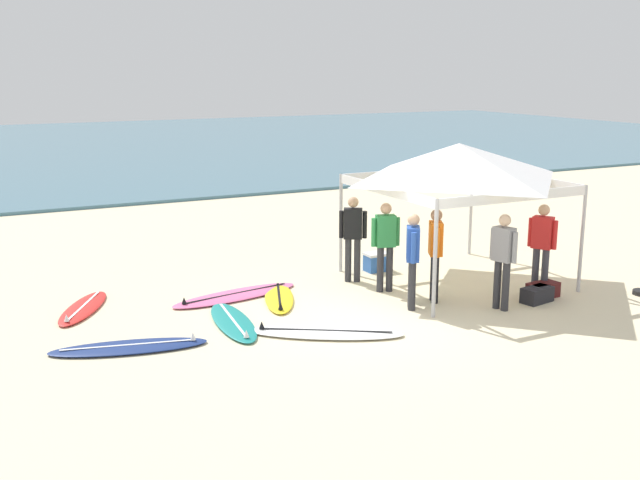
{
  "coord_description": "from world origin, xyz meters",
  "views": [
    {
      "loc": [
        -6.26,
        -10.66,
        4.19
      ],
      "look_at": [
        0.03,
        1.78,
        1.0
      ],
      "focal_mm": 42.73,
      "sensor_mm": 36.0,
      "label": 1
    }
  ],
  "objects_px": {
    "surfboard_pink": "(235,295)",
    "person_blue": "(413,254)",
    "surfboard_navy": "(129,347)",
    "gear_bag_near_tent": "(543,290)",
    "person_red": "(542,243)",
    "person_green": "(385,241)",
    "surfboard_red": "(83,308)",
    "surfboard_yellow": "(279,298)",
    "gear_bag_by_pole": "(537,295)",
    "canopy_tent": "(458,162)",
    "surfboard_white": "(325,332)",
    "person_orange": "(435,249)",
    "person_grey": "(503,255)",
    "cooler_box": "(377,262)",
    "surfboard_teal": "(233,322)",
    "person_black": "(353,233)"
  },
  "relations": [
    {
      "from": "person_red",
      "to": "person_blue",
      "type": "bearing_deg",
      "value": 173.04
    },
    {
      "from": "canopy_tent",
      "to": "person_orange",
      "type": "relative_size",
      "value": 2.02
    },
    {
      "from": "surfboard_pink",
      "to": "person_red",
      "type": "distance_m",
      "value": 5.79
    },
    {
      "from": "surfboard_white",
      "to": "gear_bag_near_tent",
      "type": "distance_m",
      "value": 4.53
    },
    {
      "from": "surfboard_red",
      "to": "surfboard_white",
      "type": "relative_size",
      "value": 0.81
    },
    {
      "from": "person_green",
      "to": "gear_bag_by_pole",
      "type": "distance_m",
      "value": 2.93
    },
    {
      "from": "person_orange",
      "to": "gear_bag_near_tent",
      "type": "xyz_separation_m",
      "value": [
        1.96,
        -0.7,
        -0.85
      ]
    },
    {
      "from": "surfboard_yellow",
      "to": "surfboard_teal",
      "type": "height_order",
      "value": "same"
    },
    {
      "from": "surfboard_white",
      "to": "gear_bag_by_pole",
      "type": "distance_m",
      "value": 4.23
    },
    {
      "from": "surfboard_teal",
      "to": "gear_bag_near_tent",
      "type": "distance_m",
      "value": 5.79
    },
    {
      "from": "surfboard_yellow",
      "to": "gear_bag_by_pole",
      "type": "height_order",
      "value": "gear_bag_by_pole"
    },
    {
      "from": "surfboard_red",
      "to": "cooler_box",
      "type": "distance_m",
      "value": 5.98
    },
    {
      "from": "surfboard_teal",
      "to": "cooler_box",
      "type": "distance_m",
      "value": 4.29
    },
    {
      "from": "surfboard_white",
      "to": "person_orange",
      "type": "relative_size",
      "value": 1.46
    },
    {
      "from": "canopy_tent",
      "to": "surfboard_pink",
      "type": "relative_size",
      "value": 1.3
    },
    {
      "from": "canopy_tent",
      "to": "surfboard_red",
      "type": "xyz_separation_m",
      "value": [
        -6.95,
        1.43,
        -2.35
      ]
    },
    {
      "from": "surfboard_pink",
      "to": "person_black",
      "type": "height_order",
      "value": "person_black"
    },
    {
      "from": "person_grey",
      "to": "cooler_box",
      "type": "bearing_deg",
      "value": 100.86
    },
    {
      "from": "surfboard_navy",
      "to": "surfboard_pink",
      "type": "relative_size",
      "value": 0.92
    },
    {
      "from": "person_grey",
      "to": "person_green",
      "type": "relative_size",
      "value": 1.0
    },
    {
      "from": "gear_bag_near_tent",
      "to": "surfboard_pink",
      "type": "bearing_deg",
      "value": 152.98
    },
    {
      "from": "surfboard_pink",
      "to": "person_blue",
      "type": "xyz_separation_m",
      "value": [
        2.54,
        -2.05,
        0.95
      ]
    },
    {
      "from": "person_grey",
      "to": "person_green",
      "type": "height_order",
      "value": "same"
    },
    {
      "from": "person_orange",
      "to": "person_green",
      "type": "height_order",
      "value": "same"
    },
    {
      "from": "surfboard_teal",
      "to": "person_blue",
      "type": "xyz_separation_m",
      "value": [
        3.11,
        -0.63,
        0.95
      ]
    },
    {
      "from": "canopy_tent",
      "to": "person_green",
      "type": "xyz_separation_m",
      "value": [
        -1.61,
        0.01,
        -1.4
      ]
    },
    {
      "from": "surfboard_white",
      "to": "person_green",
      "type": "bearing_deg",
      "value": 37.49
    },
    {
      "from": "surfboard_navy",
      "to": "gear_bag_near_tent",
      "type": "relative_size",
      "value": 4.08
    },
    {
      "from": "person_grey",
      "to": "surfboard_yellow",
      "type": "bearing_deg",
      "value": 145.0
    },
    {
      "from": "surfboard_teal",
      "to": "surfboard_red",
      "type": "bearing_deg",
      "value": 137.82
    },
    {
      "from": "gear_bag_near_tent",
      "to": "gear_bag_by_pole",
      "type": "xyz_separation_m",
      "value": [
        -0.3,
        -0.18,
        0.0
      ]
    },
    {
      "from": "person_blue",
      "to": "canopy_tent",
      "type": "bearing_deg",
      "value": 32.34
    },
    {
      "from": "canopy_tent",
      "to": "cooler_box",
      "type": "bearing_deg",
      "value": 125.72
    },
    {
      "from": "surfboard_navy",
      "to": "person_red",
      "type": "relative_size",
      "value": 1.43
    },
    {
      "from": "canopy_tent",
      "to": "surfboard_white",
      "type": "height_order",
      "value": "canopy_tent"
    },
    {
      "from": "surfboard_teal",
      "to": "surfboard_red",
      "type": "xyz_separation_m",
      "value": [
        -2.1,
        1.9,
        0.0
      ]
    },
    {
      "from": "surfboard_white",
      "to": "gear_bag_by_pole",
      "type": "relative_size",
      "value": 4.15
    },
    {
      "from": "surfboard_red",
      "to": "gear_bag_near_tent",
      "type": "height_order",
      "value": "gear_bag_near_tent"
    },
    {
      "from": "surfboard_yellow",
      "to": "surfboard_white",
      "type": "height_order",
      "value": "same"
    },
    {
      "from": "surfboard_pink",
      "to": "person_green",
      "type": "distance_m",
      "value": 2.99
    },
    {
      "from": "person_orange",
      "to": "person_green",
      "type": "distance_m",
      "value": 1.06
    },
    {
      "from": "person_orange",
      "to": "surfboard_white",
      "type": "bearing_deg",
      "value": -165.61
    },
    {
      "from": "gear_bag_by_pole",
      "to": "canopy_tent",
      "type": "bearing_deg",
      "value": 105.57
    },
    {
      "from": "surfboard_yellow",
      "to": "gear_bag_by_pole",
      "type": "bearing_deg",
      "value": -28.62
    },
    {
      "from": "canopy_tent",
      "to": "surfboard_yellow",
      "type": "relative_size",
      "value": 1.74
    },
    {
      "from": "surfboard_white",
      "to": "canopy_tent",
      "type": "bearing_deg",
      "value": 23.33
    },
    {
      "from": "cooler_box",
      "to": "person_blue",
      "type": "bearing_deg",
      "value": -107.22
    },
    {
      "from": "surfboard_white",
      "to": "gear_bag_near_tent",
      "type": "height_order",
      "value": "gear_bag_near_tent"
    },
    {
      "from": "surfboard_pink",
      "to": "person_green",
      "type": "bearing_deg",
      "value": -19.41
    },
    {
      "from": "person_orange",
      "to": "person_grey",
      "type": "bearing_deg",
      "value": -49.04
    }
  ]
}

